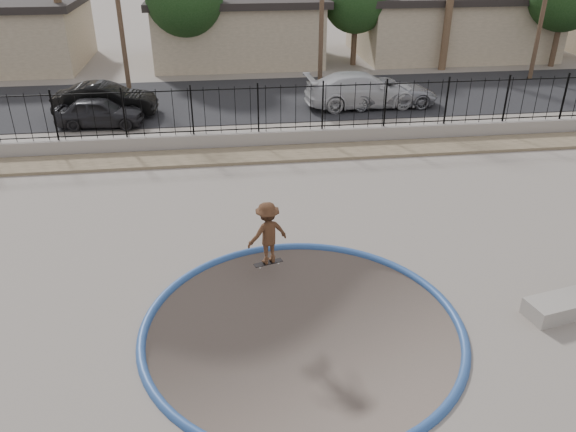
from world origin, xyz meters
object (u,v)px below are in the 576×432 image
Objects in this scene: concrete_ledge at (561,307)px; car_b at (105,100)px; skater at (268,237)px; car_d at (389,92)px; car_a at (100,112)px; car_c at (362,90)px; skateboard at (268,263)px.

car_b is at bearing 127.01° from concrete_ledge.
skater is 15.17m from car_d.
skater is 13.34m from car_a.
car_d is at bearing -92.20° from car_c.
car_c is at bearing -87.68° from car_b.
skateboard is 0.21× the size of car_a.
car_b is at bearing 87.80° from car_c.
skater reaches higher than car_a.
concrete_ledge is 0.29× the size of car_c.
skateboard is 6.89m from concrete_ledge.
skater is at bearing 154.43° from car_c.
car_c reaches higher than skateboard.
car_a is 11.91m from car_c.
car_b is (-6.01, 13.40, -0.06)m from skater.
car_b reaches higher than car_d.
car_b reaches higher than skateboard.
car_c is (5.79, 13.40, 0.77)m from skateboard.
skater is 2.14× the size of skateboard.
skater is 1.03× the size of concrete_ledge.
car_c is 1.20× the size of car_d.
car_d is (13.12, 0.00, -0.10)m from car_b.
car_a is (-6.02, 11.91, -0.17)m from skater.
car_c reaches higher than car_b.
car_c is at bearing -77.72° from car_a.
skater is 0.37× the size of car_d.
concrete_ledge is at bearing -41.43° from skateboard.
car_c is (11.81, 1.49, 0.17)m from car_a.
skater reaches higher than car_d.
car_a is (-6.02, 11.91, 0.61)m from skateboard.
skater is at bearing -148.09° from car_a.
concrete_ledge reaches higher than skateboard.
skateboard is 15.18m from car_d.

